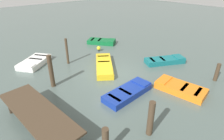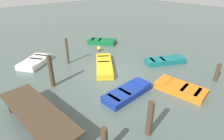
# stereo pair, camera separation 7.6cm
# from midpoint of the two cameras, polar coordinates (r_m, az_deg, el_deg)

# --- Properties ---
(ground_plane) EXTENTS (80.00, 80.00, 0.00)m
(ground_plane) POSITION_cam_midpoint_polar(r_m,az_deg,el_deg) (13.40, 0.16, -1.33)
(ground_plane) COLOR #4C5B56
(dock_segment) EXTENTS (5.28, 1.99, 0.95)m
(dock_segment) POSITION_cam_midpoint_polar(r_m,az_deg,el_deg) (9.23, -21.91, -12.15)
(dock_segment) COLOR #423323
(dock_segment) RESTS_ON ground_plane
(rowboat_yellow) EXTENTS (3.92, 3.30, 0.46)m
(rowboat_yellow) POSITION_cam_midpoint_polar(r_m,az_deg,el_deg) (14.24, -2.28, 1.43)
(rowboat_yellow) COLOR gold
(rowboat_yellow) RESTS_ON ground_plane
(rowboat_teal) EXTENTS (2.46, 3.32, 0.46)m
(rowboat_teal) POSITION_cam_midpoint_polar(r_m,az_deg,el_deg) (15.69, 16.21, 2.82)
(rowboat_teal) COLOR #14666B
(rowboat_teal) RESTS_ON ground_plane
(rowboat_white) EXTENTS (2.85, 3.13, 0.46)m
(rowboat_white) POSITION_cam_midpoint_polar(r_m,az_deg,el_deg) (16.08, -22.60, 2.37)
(rowboat_white) COLOR silver
(rowboat_white) RESTS_ON ground_plane
(rowboat_orange) EXTENTS (3.07, 1.85, 0.46)m
(rowboat_orange) POSITION_cam_midpoint_polar(r_m,az_deg,el_deg) (12.14, 20.41, -5.31)
(rowboat_orange) COLOR orange
(rowboat_orange) RESTS_ON ground_plane
(rowboat_blue) EXTENTS (1.38, 3.23, 0.46)m
(rowboat_blue) POSITION_cam_midpoint_polar(r_m,az_deg,el_deg) (11.08, 5.05, -6.82)
(rowboat_blue) COLOR navy
(rowboat_blue) RESTS_ON ground_plane
(rowboat_green) EXTENTS (3.03, 2.71, 0.46)m
(rowboat_green) POSITION_cam_midpoint_polar(r_m,az_deg,el_deg) (19.67, -2.94, 8.79)
(rowboat_green) COLOR #0F602D
(rowboat_green) RESTS_ON ground_plane
(mooring_piling_far_right) EXTENTS (0.19, 0.19, 2.09)m
(mooring_piling_far_right) POSITION_cam_midpoint_polar(r_m,az_deg,el_deg) (15.10, -13.50, 5.64)
(mooring_piling_far_right) COLOR #423323
(mooring_piling_far_right) RESTS_ON ground_plane
(mooring_piling_mid_right) EXTENTS (0.28, 0.28, 2.15)m
(mooring_piling_mid_right) POSITION_cam_midpoint_polar(r_m,az_deg,el_deg) (12.11, -18.11, -0.32)
(mooring_piling_mid_right) COLOR #423323
(mooring_piling_mid_right) RESTS_ON ground_plane
(mooring_piling_center) EXTENTS (0.28, 0.28, 1.75)m
(mooring_piling_center) POSITION_cam_midpoint_polar(r_m,az_deg,el_deg) (8.41, 11.87, -14.50)
(mooring_piling_center) COLOR #423323
(mooring_piling_center) RESTS_ON ground_plane
(mooring_piling_near_right) EXTENTS (0.25, 0.25, 1.25)m
(mooring_piling_near_right) POSITION_cam_midpoint_polar(r_m,az_deg,el_deg) (14.17, 29.83, -0.70)
(mooring_piling_near_right) COLOR #423323
(mooring_piling_near_right) RESTS_ON ground_plane
(marker_buoy) EXTENTS (0.36, 0.36, 0.48)m
(marker_buoy) POSITION_cam_midpoint_polar(r_m,az_deg,el_deg) (17.56, -3.90, 6.72)
(marker_buoy) COLOR #262626
(marker_buoy) RESTS_ON ground_plane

